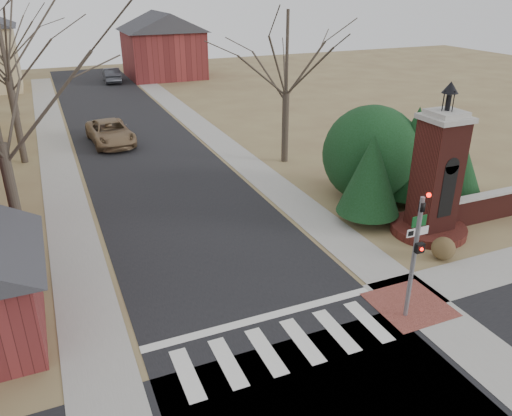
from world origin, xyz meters
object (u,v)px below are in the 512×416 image
distant_car (112,75)px  pickup_truck (110,132)px  sign_post (417,237)px  brick_gate_monument (435,186)px  traffic_signal_pole (416,246)px

distant_car → pickup_truck: bearing=84.1°
pickup_truck → distant_car: (3.51, 23.04, 0.00)m
sign_post → pickup_truck: size_ratio=0.50×
sign_post → pickup_truck: 23.02m
brick_gate_monument → distant_car: 42.48m
brick_gate_monument → distant_car: bearing=99.6°
sign_post → distant_car: size_ratio=0.59×
traffic_signal_pole → pickup_truck: (-5.90, 23.25, -1.82)m
traffic_signal_pole → sign_post: 2.02m
traffic_signal_pole → brick_gate_monument: 6.47m
traffic_signal_pole → distant_car: bearing=93.0°
brick_gate_monument → distant_car: size_ratio=1.40×
traffic_signal_pole → brick_gate_monument: brick_gate_monument is taller
traffic_signal_pole → pickup_truck: bearing=104.2°
brick_gate_monument → pickup_truck: (-10.60, 18.83, -1.40)m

